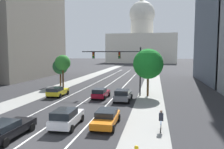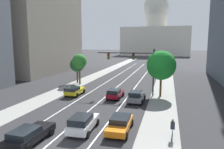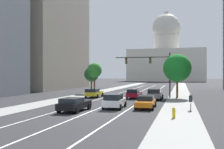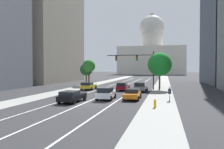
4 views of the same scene
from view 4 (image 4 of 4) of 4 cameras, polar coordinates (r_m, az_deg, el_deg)
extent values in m
plane|color=#2B2B2D|center=(65.47, 4.92, -2.00)|extent=(400.00, 400.00, 0.00)
cube|color=gray|center=(62.35, -3.41, -2.17)|extent=(3.67, 130.00, 0.01)
cube|color=gray|center=(59.86, 12.26, -2.35)|extent=(3.67, 130.00, 0.01)
cube|color=white|center=(51.38, -1.05, -2.94)|extent=(0.16, 90.00, 0.01)
cube|color=white|center=(50.70, 2.57, -3.01)|extent=(0.16, 90.00, 0.01)
cube|color=white|center=(50.21, 6.27, -3.06)|extent=(0.16, 90.00, 0.01)
cube|color=#9E9384|center=(76.27, -16.54, 15.43)|extent=(16.15, 28.43, 44.86)
cube|color=beige|center=(161.33, 9.67, 3.31)|extent=(43.24, 26.54, 18.23)
cylinder|color=beige|center=(162.32, 9.69, 8.09)|extent=(14.60, 14.60, 8.85)
sphere|color=beige|center=(163.60, 9.71, 11.22)|extent=(16.60, 16.60, 16.60)
cylinder|color=beige|center=(165.02, 9.72, 13.78)|extent=(2.99, 2.99, 4.15)
cube|color=silver|center=(30.15, -1.41, -4.85)|extent=(1.96, 4.45, 0.69)
cube|color=black|center=(29.42, -1.69, -3.75)|extent=(1.74, 2.43, 0.60)
cylinder|color=black|center=(31.83, -2.42, -5.13)|extent=(0.24, 0.65, 0.64)
cylinder|color=black|center=(31.47, 0.76, -5.21)|extent=(0.24, 0.65, 0.64)
cylinder|color=black|center=(28.96, -3.77, -5.80)|extent=(0.24, 0.65, 0.64)
cylinder|color=black|center=(28.57, -0.27, -5.90)|extent=(0.24, 0.65, 0.64)
cube|color=yellow|center=(44.02, -5.68, -2.89)|extent=(1.91, 4.07, 0.62)
cube|color=black|center=(43.03, -6.11, -2.25)|extent=(1.75, 2.18, 0.49)
cylinder|color=black|center=(45.65, -6.27, -3.12)|extent=(0.22, 0.64, 0.64)
cylinder|color=black|center=(45.07, -3.99, -3.18)|extent=(0.22, 0.64, 0.64)
cylinder|color=black|center=(43.06, -7.45, -3.41)|extent=(0.22, 0.64, 0.64)
cylinder|color=black|center=(42.45, -5.05, -3.47)|extent=(0.22, 0.64, 0.64)
cube|color=orange|center=(30.22, 5.01, -4.97)|extent=(1.82, 4.64, 0.55)
cube|color=black|center=(30.35, 5.06, -3.94)|extent=(1.65, 2.37, 0.50)
cylinder|color=black|center=(31.91, 3.78, -5.12)|extent=(0.23, 0.64, 0.64)
cylinder|color=black|center=(31.71, 6.95, -5.17)|extent=(0.23, 0.64, 0.64)
cylinder|color=black|center=(28.83, 2.87, -5.83)|extent=(0.23, 0.64, 0.64)
cylinder|color=black|center=(28.60, 6.38, -5.90)|extent=(0.23, 0.64, 0.64)
cube|color=maroon|center=(42.09, 2.72, -3.10)|extent=(1.84, 4.07, 0.60)
cube|color=black|center=(41.25, 2.49, -2.40)|extent=(1.65, 2.05, 0.54)
cylinder|color=black|center=(43.63, 1.97, -3.33)|extent=(0.24, 0.65, 0.64)
cylinder|color=black|center=(43.29, 4.21, -3.37)|extent=(0.24, 0.65, 0.64)
cylinder|color=black|center=(40.97, 1.14, -3.65)|extent=(0.24, 0.65, 0.64)
cylinder|color=black|center=(40.61, 3.53, -3.69)|extent=(0.24, 0.65, 0.64)
cube|color=black|center=(28.07, -9.65, -5.44)|extent=(1.97, 4.72, 0.59)
cube|color=black|center=(27.34, -10.27, -4.51)|extent=(1.77, 2.33, 0.47)
cylinder|color=black|center=(29.92, -10.04, -5.58)|extent=(0.24, 0.65, 0.64)
cylinder|color=black|center=(29.21, -6.70, -5.74)|extent=(0.24, 0.65, 0.64)
cylinder|color=black|center=(27.08, -12.83, -6.34)|extent=(0.24, 0.65, 0.64)
cylinder|color=black|center=(26.29, -9.19, -6.56)|extent=(0.24, 0.65, 0.64)
cube|color=slate|center=(40.59, 7.04, -3.23)|extent=(1.95, 4.57, 0.67)
cube|color=black|center=(39.81, 6.92, -2.41)|extent=(1.76, 2.18, 0.59)
cylinder|color=black|center=(42.26, 6.02, -3.50)|extent=(0.23, 0.64, 0.64)
cylinder|color=black|center=(42.04, 8.56, -3.53)|extent=(0.23, 0.64, 0.64)
cylinder|color=black|center=(39.22, 5.41, -3.88)|extent=(0.23, 0.64, 0.64)
cylinder|color=black|center=(38.99, 8.14, -3.92)|extent=(0.23, 0.64, 0.64)
cylinder|color=black|center=(44.37, 10.09, 0.95)|extent=(0.20, 0.20, 7.18)
cylinder|color=black|center=(44.87, 4.39, 4.73)|extent=(8.91, 0.14, 0.14)
cube|color=black|center=(44.67, 6.09, 4.04)|extent=(0.32, 0.28, 0.96)
sphere|color=red|center=(44.53, 6.07, 4.43)|extent=(0.20, 0.20, 0.20)
sphere|color=orange|center=(44.52, 6.07, 4.04)|extent=(0.20, 0.20, 0.20)
sphere|color=green|center=(44.51, 6.07, 3.66)|extent=(0.20, 0.20, 0.20)
cube|color=black|center=(45.32, 1.04, 4.01)|extent=(0.32, 0.28, 0.96)
sphere|color=red|center=(45.19, 1.00, 4.40)|extent=(0.20, 0.20, 0.20)
sphere|color=orange|center=(45.17, 1.00, 4.02)|extent=(0.20, 0.20, 0.20)
sphere|color=green|center=(45.16, 1.00, 3.64)|extent=(0.20, 0.20, 0.20)
cylinder|color=yellow|center=(24.25, 10.45, -7.18)|extent=(0.26, 0.26, 0.70)
sphere|color=yellow|center=(24.19, 10.46, -6.17)|extent=(0.26, 0.26, 0.26)
cylinder|color=yellow|center=(24.09, 10.44, -7.15)|extent=(0.10, 0.12, 0.10)
cylinder|color=black|center=(29.13, 13.89, -5.78)|extent=(0.07, 0.66, 0.66)
cylinder|color=black|center=(30.16, 13.90, -5.53)|extent=(0.07, 0.66, 0.66)
cube|color=#1959B2|center=(29.62, 13.90, -5.23)|extent=(0.09, 1.00, 0.36)
cube|color=#262833|center=(29.50, 13.90, -4.02)|extent=(0.37, 0.29, 0.64)
sphere|color=tan|center=(29.53, 13.91, -3.18)|extent=(0.22, 0.22, 0.22)
cylinder|color=#51381E|center=(52.73, -5.66, -0.92)|extent=(0.32, 0.32, 3.54)
sphere|color=#318531|center=(52.69, -5.67, 2.08)|extent=(2.85, 2.85, 2.85)
cylinder|color=#51381E|center=(44.37, 11.54, -1.62)|extent=(0.32, 0.32, 3.20)
sphere|color=#1D872B|center=(44.31, 11.56, 2.44)|extent=(4.42, 4.42, 4.42)
cylinder|color=#51381E|center=(54.31, -6.30, -1.28)|extent=(0.32, 0.32, 2.73)
sphere|color=#255E31|center=(54.24, -6.31, 1.23)|extent=(2.91, 2.91, 2.91)
camera|label=1|loc=(11.48, 12.95, 13.13)|focal=35.89mm
camera|label=2|loc=(12.02, 13.00, 21.19)|focal=34.47mm
camera|label=3|loc=(1.38, -4.23, -14.49)|focal=42.26mm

